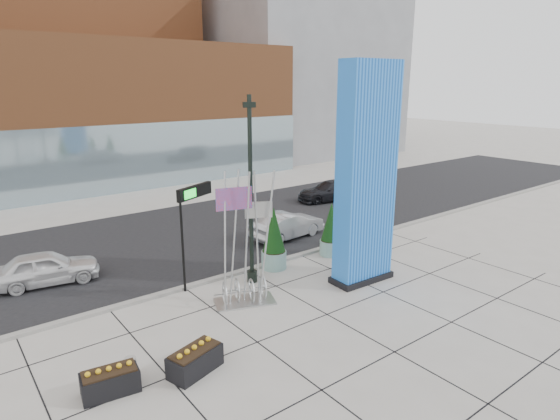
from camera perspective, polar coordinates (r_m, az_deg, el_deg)
ground at (r=17.09m, az=0.90°, el=-12.32°), size 160.00×160.00×0.00m
street_asphalt at (r=25.07m, az=-13.46°, el=-3.52°), size 80.00×12.00×0.02m
curb_edge at (r=20.04m, az=-6.28°, el=-7.88°), size 80.00×0.30×0.12m
tower_podium at (r=40.29m, az=-22.86°, el=10.71°), size 34.00×10.00×11.00m
tower_glass_front at (r=36.02m, az=-20.34°, el=5.71°), size 34.00×0.60×5.00m
building_grey_parking at (r=56.37m, az=1.50°, el=16.42°), size 20.00×18.00×18.00m
blue_pylon at (r=18.64m, az=10.44°, el=3.62°), size 2.67×1.28×8.75m
lamp_post at (r=18.48m, az=-3.56°, el=0.04°), size 0.51×0.41×7.49m
public_art_sculpture at (r=17.29m, az=-4.36°, el=-7.22°), size 2.45×1.82×5.00m
concrete_bollard at (r=14.20m, az=-17.72°, el=-17.90°), size 0.33×0.33×0.64m
overhead_street_sign at (r=18.12m, az=-10.08°, el=0.95°), size 1.83×0.94×4.08m
round_planter_east at (r=23.52m, az=8.87°, el=-1.39°), size 1.04×1.04×2.61m
round_planter_mid at (r=22.09m, az=6.22°, el=-2.49°), size 1.02×1.02×2.54m
round_planter_west at (r=20.37m, az=-0.75°, el=-3.64°), size 1.11×1.11×2.76m
box_planter_north at (r=13.80m, az=-20.01°, el=-18.96°), size 1.54×0.93×0.80m
box_planter_south at (r=14.03m, az=-10.32°, el=-17.47°), size 1.70×1.18×0.85m
car_white_west at (r=21.20m, az=-26.63°, el=-6.36°), size 4.23×2.28×1.37m
car_silver_mid at (r=24.45m, az=0.94°, el=-1.90°), size 4.31×1.87×1.38m
car_dark_east at (r=32.45m, az=6.18°, el=2.33°), size 5.00×3.03×1.36m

